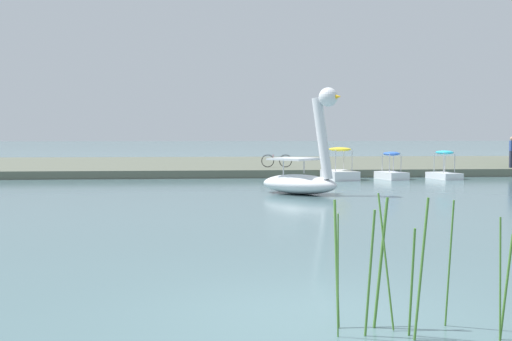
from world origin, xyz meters
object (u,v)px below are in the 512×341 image
object	(u,v)px
swan_boat	(303,173)
pedal_boat_blue	(391,171)
pedal_boat_cyan	(444,171)
pedal_boat_yellow	(340,170)
bicycle_parked	(277,161)
person_on_path	(512,151)

from	to	relation	value
swan_boat	pedal_boat_blue	size ratio (longest dim) A/B	2.03
swan_boat	pedal_boat_cyan	bearing A→B (deg)	41.72
pedal_boat_yellow	bicycle_parked	size ratio (longest dim) A/B	1.44
swan_boat	person_on_path	bearing A→B (deg)	37.21
pedal_boat_cyan	pedal_boat_blue	bearing A→B (deg)	179.59
swan_boat	pedal_boat_cyan	xyz separation A→B (m)	(8.30, 7.40, -0.38)
pedal_boat_cyan	bicycle_parked	xyz separation A→B (m)	(-7.90, 4.15, 0.34)
pedal_boat_cyan	bicycle_parked	world-z (taller)	pedal_boat_cyan
swan_boat	pedal_boat_yellow	world-z (taller)	swan_boat
pedal_boat_yellow	pedal_boat_blue	distance (m)	2.61
pedal_boat_blue	bicycle_parked	world-z (taller)	pedal_boat_blue
pedal_boat_blue	person_on_path	xyz separation A→B (m)	(7.44, 2.50, 0.90)
pedal_boat_yellow	pedal_boat_cyan	world-z (taller)	pedal_boat_yellow
pedal_boat_blue	bicycle_parked	distance (m)	6.67
person_on_path	pedal_boat_yellow	bearing A→B (deg)	-165.81
swan_boat	pedal_boat_blue	bearing A→B (deg)	52.86
swan_boat	pedal_boat_cyan	size ratio (longest dim) A/B	1.98
pedal_boat_blue	bicycle_parked	bearing A→B (deg)	141.60
pedal_boat_yellow	pedal_boat_cyan	bearing A→B (deg)	0.29
swan_boat	bicycle_parked	bearing A→B (deg)	88.00
pedal_boat_cyan	person_on_path	bearing A→B (deg)	27.85
swan_boat	pedal_boat_blue	distance (m)	9.32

